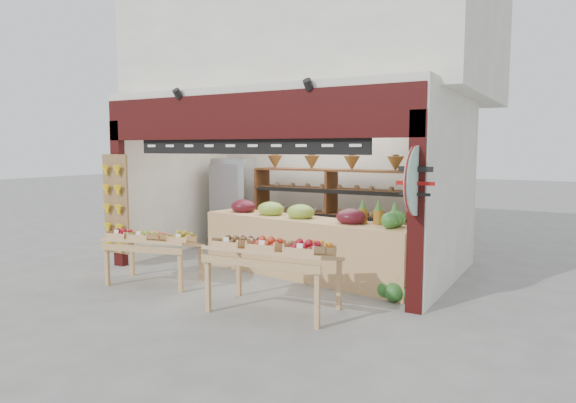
{
  "coord_description": "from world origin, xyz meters",
  "views": [
    {
      "loc": [
        4.58,
        -7.61,
        2.17
      ],
      "look_at": [
        0.33,
        -0.2,
        1.27
      ],
      "focal_mm": 32.0,
      "sensor_mm": 36.0,
      "label": 1
    }
  ],
  "objects_px": {
    "mid_counter": "(305,245)",
    "display_table_right": "(274,249)",
    "watermelon_pile": "(396,283)",
    "refrigerator": "(234,203)",
    "cardboard_stack": "(252,242)",
    "display_table_left": "(150,239)",
    "back_shelving": "(331,197)"
  },
  "relations": [
    {
      "from": "mid_counter",
      "to": "display_table_right",
      "type": "bearing_deg",
      "value": -74.53
    },
    {
      "from": "mid_counter",
      "to": "watermelon_pile",
      "type": "distance_m",
      "value": 1.8
    },
    {
      "from": "refrigerator",
      "to": "cardboard_stack",
      "type": "height_order",
      "value": "refrigerator"
    },
    {
      "from": "display_table_right",
      "to": "watermelon_pile",
      "type": "xyz_separation_m",
      "value": [
        1.22,
        1.42,
        -0.63
      ]
    },
    {
      "from": "display_table_left",
      "to": "display_table_right",
      "type": "xyz_separation_m",
      "value": [
        2.48,
        -0.24,
        0.13
      ]
    },
    {
      "from": "back_shelving",
      "to": "refrigerator",
      "type": "xyz_separation_m",
      "value": [
        -2.24,
        -0.17,
        -0.22
      ]
    },
    {
      "from": "display_table_left",
      "to": "display_table_right",
      "type": "height_order",
      "value": "display_table_right"
    },
    {
      "from": "cardboard_stack",
      "to": "display_table_left",
      "type": "relative_size",
      "value": 0.66
    },
    {
      "from": "refrigerator",
      "to": "watermelon_pile",
      "type": "distance_m",
      "value": 4.73
    },
    {
      "from": "cardboard_stack",
      "to": "mid_counter",
      "type": "bearing_deg",
      "value": -31.21
    },
    {
      "from": "mid_counter",
      "to": "display_table_left",
      "type": "distance_m",
      "value": 2.54
    },
    {
      "from": "display_table_right",
      "to": "watermelon_pile",
      "type": "bearing_deg",
      "value": 49.28
    },
    {
      "from": "cardboard_stack",
      "to": "display_table_right",
      "type": "distance_m",
      "value": 3.75
    },
    {
      "from": "refrigerator",
      "to": "display_table_right",
      "type": "distance_m",
      "value": 4.51
    },
    {
      "from": "cardboard_stack",
      "to": "display_table_right",
      "type": "height_order",
      "value": "display_table_right"
    },
    {
      "from": "cardboard_stack",
      "to": "mid_counter",
      "type": "distance_m",
      "value": 2.12
    },
    {
      "from": "display_table_right",
      "to": "watermelon_pile",
      "type": "height_order",
      "value": "display_table_right"
    },
    {
      "from": "cardboard_stack",
      "to": "display_table_left",
      "type": "distance_m",
      "value": 2.71
    },
    {
      "from": "display_table_right",
      "to": "cardboard_stack",
      "type": "bearing_deg",
      "value": 128.33
    },
    {
      "from": "display_table_left",
      "to": "watermelon_pile",
      "type": "relative_size",
      "value": 2.2
    },
    {
      "from": "back_shelving",
      "to": "refrigerator",
      "type": "bearing_deg",
      "value": -175.76
    },
    {
      "from": "refrigerator",
      "to": "display_table_left",
      "type": "relative_size",
      "value": 1.25
    },
    {
      "from": "watermelon_pile",
      "to": "back_shelving",
      "type": "bearing_deg",
      "value": 134.34
    },
    {
      "from": "back_shelving",
      "to": "watermelon_pile",
      "type": "xyz_separation_m",
      "value": [
        2.03,
        -2.07,
        -0.99
      ]
    },
    {
      "from": "watermelon_pile",
      "to": "mid_counter",
      "type": "bearing_deg",
      "value": 166.82
    },
    {
      "from": "refrigerator",
      "to": "display_table_right",
      "type": "bearing_deg",
      "value": -60.58
    },
    {
      "from": "mid_counter",
      "to": "cardboard_stack",
      "type": "bearing_deg",
      "value": 148.79
    },
    {
      "from": "mid_counter",
      "to": "display_table_right",
      "type": "distance_m",
      "value": 1.91
    },
    {
      "from": "back_shelving",
      "to": "cardboard_stack",
      "type": "relative_size",
      "value": 3.2
    },
    {
      "from": "mid_counter",
      "to": "watermelon_pile",
      "type": "bearing_deg",
      "value": -13.18
    },
    {
      "from": "display_table_right",
      "to": "watermelon_pile",
      "type": "distance_m",
      "value": 1.97
    },
    {
      "from": "back_shelving",
      "to": "refrigerator",
      "type": "height_order",
      "value": "back_shelving"
    }
  ]
}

